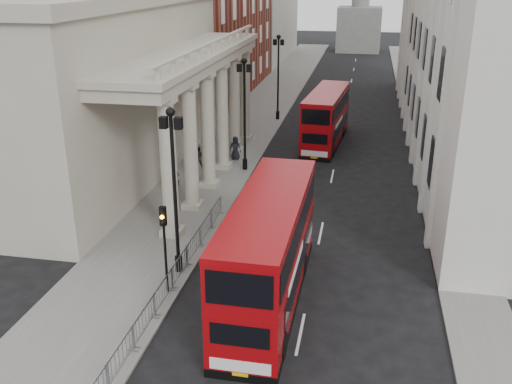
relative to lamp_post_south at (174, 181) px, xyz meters
name	(u,v)px	position (x,y,z in m)	size (l,w,h in m)	color
ground	(164,318)	(0.60, -4.00, -4.91)	(260.00, 260.00, 0.00)	black
sidewalk_west	(242,134)	(-2.40, 26.00, -4.85)	(6.00, 140.00, 0.12)	slate
sidewalk_east	(426,143)	(14.10, 26.00, -4.85)	(3.00, 140.00, 0.12)	slate
kerb	(273,135)	(0.55, 26.00, -4.84)	(0.20, 140.00, 0.14)	slate
portico_building	(104,92)	(-9.90, 14.00, 1.09)	(9.00, 28.00, 12.00)	#A29C88
brick_building	(211,0)	(-9.90, 44.00, 6.09)	(9.00, 32.00, 22.00)	maroon
lamp_post_south	(174,181)	(0.00, 0.00, 0.00)	(1.05, 0.44, 8.32)	black
lamp_post_mid	(245,107)	(0.00, 16.00, 0.00)	(1.05, 0.44, 8.32)	black
lamp_post_north	(278,72)	(0.00, 32.00, 0.00)	(1.05, 0.44, 8.32)	black
traffic_light	(164,234)	(0.10, -2.02, -1.80)	(0.28, 0.33, 4.30)	black
crowd_barriers	(172,279)	(0.25, -1.77, -4.24)	(0.50, 18.75, 1.10)	gray
bus_near	(269,249)	(4.83, -1.68, -2.30)	(2.92, 11.59, 4.99)	#91060A
bus_far	(326,117)	(5.40, 24.47, -2.51)	(3.48, 10.85, 4.60)	#A7070C
pedestrian_a	(176,178)	(-3.81, 10.98, -4.02)	(0.56, 0.37, 1.53)	black
pedestrian_b	(198,158)	(-3.48, 15.36, -3.89)	(0.87, 0.68, 1.80)	black
pedestrian_c	(235,148)	(-1.25, 18.25, -3.86)	(0.91, 0.60, 1.87)	black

